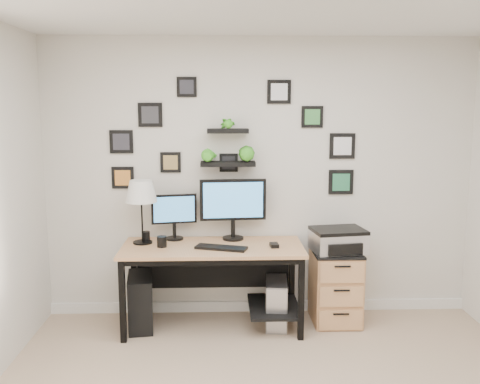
{
  "coord_description": "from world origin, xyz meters",
  "views": [
    {
      "loc": [
        -0.36,
        -2.96,
        1.98
      ],
      "look_at": [
        -0.19,
        1.83,
        1.2
      ],
      "focal_mm": 40.0,
      "sensor_mm": 36.0,
      "label": 1
    }
  ],
  "objects_px": {
    "monitor_left": "(174,213)",
    "monitor_right": "(233,204)",
    "file_cabinet": "(335,286)",
    "table_lamp": "(141,193)",
    "pc_tower_black": "(141,301)",
    "desk": "(217,258)",
    "printer": "(338,240)",
    "mug": "(162,242)",
    "pc_tower_grey": "(276,303)"
  },
  "relations": [
    {
      "from": "monitor_left",
      "to": "monitor_right",
      "type": "relative_size",
      "value": 0.7
    },
    {
      "from": "monitor_right",
      "to": "file_cabinet",
      "type": "relative_size",
      "value": 0.91
    },
    {
      "from": "table_lamp",
      "to": "pc_tower_black",
      "type": "bearing_deg",
      "value": -101.98
    },
    {
      "from": "monitor_left",
      "to": "desk",
      "type": "bearing_deg",
      "value": -27.92
    },
    {
      "from": "pc_tower_black",
      "to": "printer",
      "type": "height_order",
      "value": "printer"
    },
    {
      "from": "mug",
      "to": "printer",
      "type": "distance_m",
      "value": 1.58
    },
    {
      "from": "desk",
      "to": "pc_tower_black",
      "type": "relative_size",
      "value": 3.36
    },
    {
      "from": "monitor_right",
      "to": "file_cabinet",
      "type": "bearing_deg",
      "value": -7.97
    },
    {
      "from": "monitor_left",
      "to": "file_cabinet",
      "type": "height_order",
      "value": "monitor_left"
    },
    {
      "from": "mug",
      "to": "file_cabinet",
      "type": "height_order",
      "value": "mug"
    },
    {
      "from": "mug",
      "to": "table_lamp",
      "type": "bearing_deg",
      "value": 143.66
    },
    {
      "from": "pc_tower_grey",
      "to": "file_cabinet",
      "type": "relative_size",
      "value": 0.66
    },
    {
      "from": "monitor_left",
      "to": "table_lamp",
      "type": "distance_m",
      "value": 0.37
    },
    {
      "from": "desk",
      "to": "monitor_right",
      "type": "distance_m",
      "value": 0.52
    },
    {
      "from": "file_cabinet",
      "to": "printer",
      "type": "distance_m",
      "value": 0.44
    },
    {
      "from": "table_lamp",
      "to": "mug",
      "type": "distance_m",
      "value": 0.47
    },
    {
      "from": "desk",
      "to": "pc_tower_grey",
      "type": "distance_m",
      "value": 0.68
    },
    {
      "from": "monitor_left",
      "to": "pc_tower_grey",
      "type": "relative_size",
      "value": 0.96
    },
    {
      "from": "monitor_left",
      "to": "mug",
      "type": "height_order",
      "value": "monitor_left"
    },
    {
      "from": "file_cabinet",
      "to": "table_lamp",
      "type": "bearing_deg",
      "value": 179.18
    },
    {
      "from": "file_cabinet",
      "to": "monitor_right",
      "type": "bearing_deg",
      "value": 172.03
    },
    {
      "from": "monitor_right",
      "to": "pc_tower_grey",
      "type": "xyz_separation_m",
      "value": [
        0.39,
        -0.22,
        -0.87
      ]
    },
    {
      "from": "pc_tower_black",
      "to": "desk",
      "type": "bearing_deg",
      "value": -6.52
    },
    {
      "from": "monitor_left",
      "to": "monitor_right",
      "type": "xyz_separation_m",
      "value": [
        0.54,
        -0.02,
        0.09
      ]
    },
    {
      "from": "printer",
      "to": "table_lamp",
      "type": "bearing_deg",
      "value": 178.38
    },
    {
      "from": "monitor_right",
      "to": "mug",
      "type": "relative_size",
      "value": 6.36
    },
    {
      "from": "pc_tower_black",
      "to": "pc_tower_grey",
      "type": "distance_m",
      "value": 1.22
    },
    {
      "from": "mug",
      "to": "pc_tower_grey",
      "type": "xyz_separation_m",
      "value": [
        1.02,
        0.03,
        -0.59
      ]
    },
    {
      "from": "monitor_right",
      "to": "mug",
      "type": "bearing_deg",
      "value": -158.77
    },
    {
      "from": "monitor_right",
      "to": "desk",
      "type": "bearing_deg",
      "value": -128.53
    },
    {
      "from": "file_cabinet",
      "to": "printer",
      "type": "relative_size",
      "value": 1.32
    },
    {
      "from": "desk",
      "to": "monitor_left",
      "type": "relative_size",
      "value": 3.78
    },
    {
      "from": "pc_tower_grey",
      "to": "monitor_left",
      "type": "bearing_deg",
      "value": 165.78
    },
    {
      "from": "table_lamp",
      "to": "pc_tower_black",
      "type": "relative_size",
      "value": 1.2
    },
    {
      "from": "monitor_right",
      "to": "file_cabinet",
      "type": "distance_m",
      "value": 1.21
    },
    {
      "from": "pc_tower_grey",
      "to": "printer",
      "type": "distance_m",
      "value": 0.8
    },
    {
      "from": "monitor_right",
      "to": "file_cabinet",
      "type": "xyz_separation_m",
      "value": [
        0.94,
        -0.13,
        -0.75
      ]
    },
    {
      "from": "mug",
      "to": "file_cabinet",
      "type": "xyz_separation_m",
      "value": [
        1.57,
        0.11,
        -0.46
      ]
    },
    {
      "from": "monitor_left",
      "to": "pc_tower_grey",
      "type": "bearing_deg",
      "value": -14.22
    },
    {
      "from": "monitor_right",
      "to": "pc_tower_grey",
      "type": "distance_m",
      "value": 0.98
    },
    {
      "from": "monitor_right",
      "to": "table_lamp",
      "type": "relative_size",
      "value": 1.06
    },
    {
      "from": "pc_tower_black",
      "to": "file_cabinet",
      "type": "distance_m",
      "value": 1.78
    },
    {
      "from": "table_lamp",
      "to": "printer",
      "type": "bearing_deg",
      "value": -1.62
    },
    {
      "from": "monitor_left",
      "to": "printer",
      "type": "relative_size",
      "value": 0.84
    },
    {
      "from": "monitor_left",
      "to": "file_cabinet",
      "type": "relative_size",
      "value": 0.63
    },
    {
      "from": "mug",
      "to": "pc_tower_grey",
      "type": "relative_size",
      "value": 0.22
    },
    {
      "from": "monitor_right",
      "to": "table_lamp",
      "type": "xyz_separation_m",
      "value": [
        -0.82,
        -0.11,
        0.13
      ]
    },
    {
      "from": "desk",
      "to": "monitor_left",
      "type": "distance_m",
      "value": 0.58
    },
    {
      "from": "monitor_left",
      "to": "mug",
      "type": "bearing_deg",
      "value": -108.52
    },
    {
      "from": "mug",
      "to": "monitor_left",
      "type": "bearing_deg",
      "value": 71.48
    }
  ]
}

